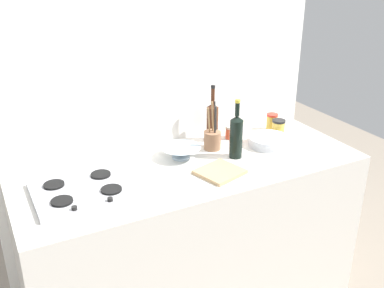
{
  "coord_description": "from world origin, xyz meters",
  "views": [
    {
      "loc": [
        -0.95,
        -1.85,
        1.93
      ],
      "look_at": [
        0.0,
        0.0,
        1.02
      ],
      "focal_mm": 42.07,
      "sensor_mm": 36.0,
      "label": 1
    }
  ],
  "objects_px": {
    "condiment_jar_front": "(272,122)",
    "condiment_jar_rear": "(231,132)",
    "stovetop_hob": "(83,190)",
    "condiment_jar_spare": "(278,127)",
    "wine_bottle_leftmost": "(212,121)",
    "plate_stack": "(269,141)",
    "wine_bottle_mid_left": "(236,136)",
    "cutting_board": "(220,172)",
    "mixing_bowl": "(181,152)",
    "utensil_crock": "(212,139)"
  },
  "relations": [
    {
      "from": "condiment_jar_front",
      "to": "condiment_jar_rear",
      "type": "height_order",
      "value": "condiment_jar_front"
    },
    {
      "from": "stovetop_hob",
      "to": "condiment_jar_spare",
      "type": "relative_size",
      "value": 4.62
    },
    {
      "from": "wine_bottle_leftmost",
      "to": "condiment_jar_spare",
      "type": "xyz_separation_m",
      "value": [
        0.39,
        -0.12,
        -0.07
      ]
    },
    {
      "from": "plate_stack",
      "to": "wine_bottle_mid_left",
      "type": "bearing_deg",
      "value": -170.19
    },
    {
      "from": "stovetop_hob",
      "to": "cutting_board",
      "type": "bearing_deg",
      "value": -10.75
    },
    {
      "from": "mixing_bowl",
      "to": "condiment_jar_spare",
      "type": "bearing_deg",
      "value": 1.77
    },
    {
      "from": "wine_bottle_leftmost",
      "to": "wine_bottle_mid_left",
      "type": "bearing_deg",
      "value": -90.65
    },
    {
      "from": "wine_bottle_leftmost",
      "to": "utensil_crock",
      "type": "height_order",
      "value": "wine_bottle_leftmost"
    },
    {
      "from": "mixing_bowl",
      "to": "cutting_board",
      "type": "xyz_separation_m",
      "value": [
        0.09,
        -0.25,
        -0.03
      ]
    },
    {
      "from": "stovetop_hob",
      "to": "utensil_crock",
      "type": "bearing_deg",
      "value": 11.36
    },
    {
      "from": "utensil_crock",
      "to": "condiment_jar_rear",
      "type": "height_order",
      "value": "utensil_crock"
    },
    {
      "from": "cutting_board",
      "to": "utensil_crock",
      "type": "bearing_deg",
      "value": 67.44
    },
    {
      "from": "mixing_bowl",
      "to": "utensil_crock",
      "type": "bearing_deg",
      "value": 7.44
    },
    {
      "from": "plate_stack",
      "to": "wine_bottle_leftmost",
      "type": "height_order",
      "value": "wine_bottle_leftmost"
    },
    {
      "from": "condiment_jar_rear",
      "to": "cutting_board",
      "type": "distance_m",
      "value": 0.46
    },
    {
      "from": "mixing_bowl",
      "to": "condiment_jar_rear",
      "type": "xyz_separation_m",
      "value": [
        0.38,
        0.11,
        0.0
      ]
    },
    {
      "from": "mixing_bowl",
      "to": "cutting_board",
      "type": "height_order",
      "value": "mixing_bowl"
    },
    {
      "from": "condiment_jar_rear",
      "to": "cutting_board",
      "type": "relative_size",
      "value": 0.37
    },
    {
      "from": "utensil_crock",
      "to": "condiment_jar_rear",
      "type": "distance_m",
      "value": 0.19
    },
    {
      "from": "stovetop_hob",
      "to": "plate_stack",
      "type": "xyz_separation_m",
      "value": [
        1.08,
        0.05,
        0.01
      ]
    },
    {
      "from": "wine_bottle_leftmost",
      "to": "condiment_jar_front",
      "type": "distance_m",
      "value": 0.41
    },
    {
      "from": "plate_stack",
      "to": "cutting_board",
      "type": "height_order",
      "value": "plate_stack"
    },
    {
      "from": "mixing_bowl",
      "to": "utensil_crock",
      "type": "distance_m",
      "value": 0.21
    },
    {
      "from": "mixing_bowl",
      "to": "condiment_jar_front",
      "type": "relative_size",
      "value": 2.12
    },
    {
      "from": "mixing_bowl",
      "to": "condiment_jar_spare",
      "type": "relative_size",
      "value": 2.22
    },
    {
      "from": "wine_bottle_mid_left",
      "to": "utensil_crock",
      "type": "distance_m",
      "value": 0.17
    },
    {
      "from": "mixing_bowl",
      "to": "condiment_jar_spare",
      "type": "xyz_separation_m",
      "value": [
        0.65,
        0.02,
        0.01
      ]
    },
    {
      "from": "plate_stack",
      "to": "cutting_board",
      "type": "relative_size",
      "value": 1.14
    },
    {
      "from": "utensil_crock",
      "to": "condiment_jar_rear",
      "type": "xyz_separation_m",
      "value": [
        0.17,
        0.08,
        -0.02
      ]
    },
    {
      "from": "stovetop_hob",
      "to": "plate_stack",
      "type": "relative_size",
      "value": 1.87
    },
    {
      "from": "condiment_jar_rear",
      "to": "condiment_jar_spare",
      "type": "xyz_separation_m",
      "value": [
        0.27,
        -0.09,
        0.01
      ]
    },
    {
      "from": "utensil_crock",
      "to": "condiment_jar_front",
      "type": "bearing_deg",
      "value": 10.33
    },
    {
      "from": "condiment_jar_rear",
      "to": "cutting_board",
      "type": "height_order",
      "value": "condiment_jar_rear"
    },
    {
      "from": "plate_stack",
      "to": "condiment_jar_spare",
      "type": "height_order",
      "value": "condiment_jar_spare"
    },
    {
      "from": "condiment_jar_rear",
      "to": "stovetop_hob",
      "type": "bearing_deg",
      "value": -166.0
    },
    {
      "from": "condiment_jar_rear",
      "to": "condiment_jar_spare",
      "type": "relative_size",
      "value": 0.8
    },
    {
      "from": "wine_bottle_mid_left",
      "to": "condiment_jar_spare",
      "type": "height_order",
      "value": "wine_bottle_mid_left"
    },
    {
      "from": "wine_bottle_mid_left",
      "to": "condiment_jar_rear",
      "type": "distance_m",
      "value": 0.27
    },
    {
      "from": "wine_bottle_leftmost",
      "to": "utensil_crock",
      "type": "distance_m",
      "value": 0.14
    },
    {
      "from": "mixing_bowl",
      "to": "condiment_jar_front",
      "type": "height_order",
      "value": "condiment_jar_front"
    },
    {
      "from": "mixing_bowl",
      "to": "utensil_crock",
      "type": "xyz_separation_m",
      "value": [
        0.21,
        0.03,
        0.02
      ]
    },
    {
      "from": "mixing_bowl",
      "to": "wine_bottle_leftmost",
      "type": "bearing_deg",
      "value": 26.89
    },
    {
      "from": "condiment_jar_spare",
      "to": "plate_stack",
      "type": "bearing_deg",
      "value": -144.33
    },
    {
      "from": "condiment_jar_rear",
      "to": "plate_stack",
      "type": "bearing_deg",
      "value": -53.99
    },
    {
      "from": "wine_bottle_mid_left",
      "to": "condiment_jar_front",
      "type": "xyz_separation_m",
      "value": [
        0.41,
        0.23,
        -0.07
      ]
    },
    {
      "from": "wine_bottle_leftmost",
      "to": "cutting_board",
      "type": "relative_size",
      "value": 1.59
    },
    {
      "from": "wine_bottle_mid_left",
      "to": "cutting_board",
      "type": "height_order",
      "value": "wine_bottle_mid_left"
    },
    {
      "from": "wine_bottle_leftmost",
      "to": "condiment_jar_rear",
      "type": "bearing_deg",
      "value": -13.67
    },
    {
      "from": "plate_stack",
      "to": "stovetop_hob",
      "type": "bearing_deg",
      "value": -177.39
    },
    {
      "from": "wine_bottle_leftmost",
      "to": "cutting_board",
      "type": "xyz_separation_m",
      "value": [
        -0.18,
        -0.39,
        -0.11
      ]
    }
  ]
}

